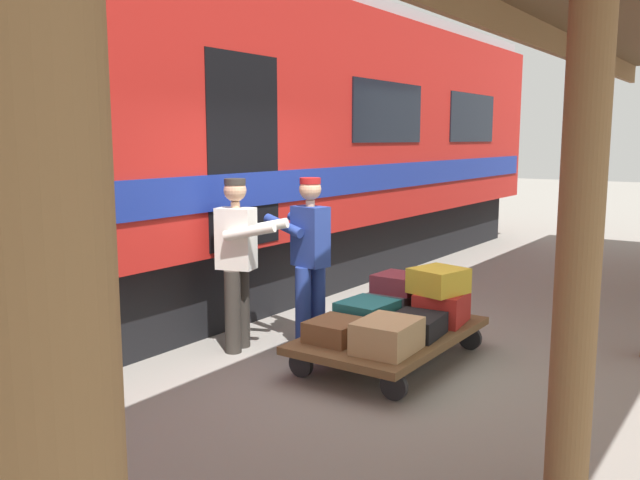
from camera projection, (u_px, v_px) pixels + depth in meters
ground_plane at (397, 365)px, 6.17m from camera, size 60.00×60.00×0.00m
train_car at (147, 141)px, 7.73m from camera, size 3.02×17.56×4.00m
luggage_cart at (391, 335)px, 6.22m from camera, size 1.16×1.98×0.31m
suitcase_tan_vintage at (387, 336)px, 5.61m from camera, size 0.48×0.58×0.27m
suitcase_red_plastic at (442, 307)px, 6.49m from camera, size 0.50×0.56×0.30m
suitcase_teal_softside at (367, 314)px, 6.34m from camera, size 0.48×0.54×0.25m
suitcase_black_hardshell at (416, 325)px, 6.05m from camera, size 0.47×0.54×0.19m
suitcase_slate_roller at (394, 303)px, 6.79m from camera, size 0.45×0.50×0.24m
suitcase_brown_leather at (336, 330)px, 5.91m from camera, size 0.43×0.48×0.19m
suitcase_yellow_case at (439, 281)px, 6.43m from camera, size 0.54×0.56×0.24m
suitcase_burgundy_valise at (399, 283)px, 6.76m from camera, size 0.44×0.45×0.18m
porter_in_overalls at (309, 255)px, 6.67m from camera, size 0.72×0.52×1.70m
porter_by_door at (238, 258)px, 6.50m from camera, size 0.73×0.55×1.70m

